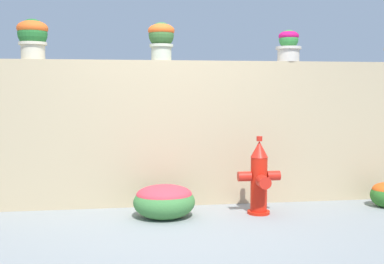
% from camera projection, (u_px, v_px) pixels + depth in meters
% --- Properties ---
extents(ground_plane, '(24.00, 24.00, 0.00)m').
position_uv_depth(ground_plane, '(177.00, 232.00, 4.43)').
color(ground_plane, gray).
extents(stone_wall, '(6.28, 0.30, 1.62)m').
position_uv_depth(stone_wall, '(165.00, 133.00, 5.48)').
color(stone_wall, tan).
rests_on(stone_wall, ground).
extents(potted_plant_1, '(0.33, 0.33, 0.44)m').
position_uv_depth(potted_plant_1, '(33.00, 36.00, 5.22)').
color(potted_plant_1, beige).
rests_on(potted_plant_1, stone_wall).
extents(potted_plant_2, '(0.29, 0.29, 0.42)m').
position_uv_depth(potted_plant_2, '(161.00, 38.00, 5.36)').
color(potted_plant_2, '#BABDA0').
rests_on(potted_plant_2, stone_wall).
extents(potted_plant_3, '(0.29, 0.29, 0.36)m').
position_uv_depth(potted_plant_3, '(289.00, 45.00, 5.56)').
color(potted_plant_3, beige).
rests_on(potted_plant_3, stone_wall).
extents(fire_hydrant, '(0.45, 0.35, 0.82)m').
position_uv_depth(fire_hydrant, '(259.00, 179.00, 5.04)').
color(fire_hydrant, red).
rests_on(fire_hydrant, ground).
extents(flower_bush_left, '(0.63, 0.57, 0.35)m').
position_uv_depth(flower_bush_left, '(164.00, 200.00, 4.92)').
color(flower_bush_left, '#3F7D3C').
rests_on(flower_bush_left, ground).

